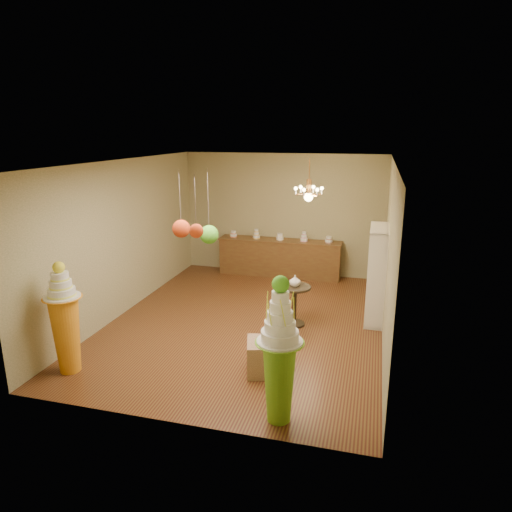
% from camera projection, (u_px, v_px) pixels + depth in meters
% --- Properties ---
extents(floor, '(6.50, 6.50, 0.00)m').
position_uv_depth(floor, '(247.00, 321.00, 8.72)').
color(floor, '#502C15').
rests_on(floor, ground).
extents(ceiling, '(6.50, 6.50, 0.00)m').
position_uv_depth(ceiling, '(246.00, 162.00, 7.93)').
color(ceiling, white).
rests_on(ceiling, ground).
extents(wall_back, '(5.00, 0.04, 3.00)m').
position_uv_depth(wall_back, '(282.00, 215.00, 11.35)').
color(wall_back, gray).
rests_on(wall_back, ground).
extents(wall_front, '(5.00, 0.04, 3.00)m').
position_uv_depth(wall_front, '(169.00, 311.00, 5.30)').
color(wall_front, gray).
rests_on(wall_front, ground).
extents(wall_left, '(0.04, 6.50, 3.00)m').
position_uv_depth(wall_left, '(124.00, 237.00, 8.94)').
color(wall_left, gray).
rests_on(wall_left, ground).
extents(wall_right, '(0.04, 6.50, 3.00)m').
position_uv_depth(wall_right, '(388.00, 255.00, 7.71)').
color(wall_right, gray).
rests_on(wall_right, ground).
extents(pedestal_green, '(0.63, 0.63, 1.91)m').
position_uv_depth(pedestal_green, '(279.00, 363.00, 5.55)').
color(pedestal_green, '#6FB227').
rests_on(pedestal_green, floor).
extents(pedestal_orange, '(0.62, 0.62, 1.73)m').
position_uv_depth(pedestal_orange, '(66.00, 326.00, 6.74)').
color(pedestal_orange, orange).
rests_on(pedestal_orange, floor).
extents(burlap_riser, '(0.67, 0.67, 0.50)m').
position_uv_depth(burlap_riser, '(266.00, 357.00, 6.84)').
color(burlap_riser, '#906C4E').
rests_on(burlap_riser, floor).
extents(sideboard, '(3.04, 0.54, 1.16)m').
position_uv_depth(sideboard, '(280.00, 257.00, 11.36)').
color(sideboard, brown).
rests_on(sideboard, floor).
extents(shelving_unit, '(0.33, 1.20, 1.80)m').
position_uv_depth(shelving_unit, '(377.00, 274.00, 8.65)').
color(shelving_unit, silver).
rests_on(shelving_unit, floor).
extents(round_table, '(0.70, 0.70, 0.76)m').
position_uv_depth(round_table, '(295.00, 300.00, 8.45)').
color(round_table, black).
rests_on(round_table, floor).
extents(vase, '(0.23, 0.23, 0.21)m').
position_uv_depth(vase, '(295.00, 281.00, 8.35)').
color(vase, silver).
rests_on(vase, round_table).
extents(pom_red_left, '(0.26, 0.26, 0.96)m').
position_uv_depth(pom_red_left, '(181.00, 229.00, 6.53)').
color(pom_red_left, '#463B32').
rests_on(pom_red_left, ceiling).
extents(pom_green_mid, '(0.28, 0.28, 1.10)m').
position_uv_depth(pom_green_mid, '(209.00, 234.00, 6.75)').
color(pom_green_mid, '#463B32').
rests_on(pom_green_mid, ceiling).
extents(pom_red_right, '(0.19, 0.19, 0.83)m').
position_uv_depth(pom_red_right, '(196.00, 231.00, 5.93)').
color(pom_red_right, '#463B32').
rests_on(pom_red_right, ceiling).
extents(chandelier, '(0.75, 0.75, 0.85)m').
position_uv_depth(chandelier, '(309.00, 194.00, 9.04)').
color(chandelier, '#D7914C').
rests_on(chandelier, ceiling).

